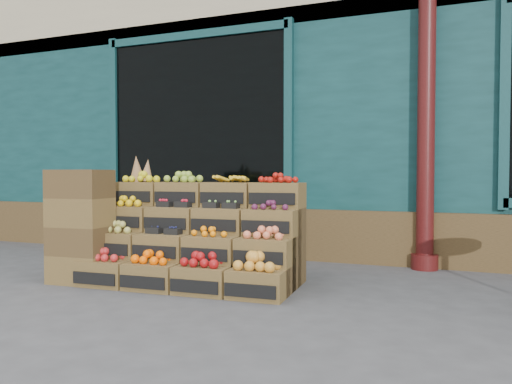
% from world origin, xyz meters
% --- Properties ---
extents(ground, '(60.00, 60.00, 0.00)m').
position_xyz_m(ground, '(0.00, 0.00, 0.00)').
color(ground, '#414144').
rests_on(ground, ground).
extents(shop_facade, '(12.00, 6.24, 4.80)m').
position_xyz_m(shop_facade, '(0.00, 5.11, 2.40)').
color(shop_facade, '#103739').
rests_on(shop_facade, ground).
extents(crate_display, '(1.96, 1.02, 1.20)m').
position_xyz_m(crate_display, '(-0.76, 0.61, 0.37)').
color(crate_display, brown).
rests_on(crate_display, ground).
extents(spare_crates, '(0.55, 0.40, 1.05)m').
position_xyz_m(spare_crates, '(-1.76, 0.20, 0.53)').
color(spare_crates, brown).
rests_on(spare_crates, ground).
extents(shopkeeper, '(0.84, 0.69, 1.97)m').
position_xyz_m(shopkeeper, '(-1.92, 2.82, 0.98)').
color(shopkeeper, '#164E2B').
rests_on(shopkeeper, ground).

